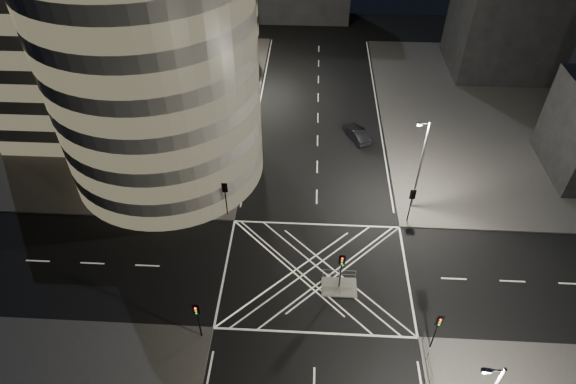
# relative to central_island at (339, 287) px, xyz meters

# --- Properties ---
(ground) EXTENTS (120.00, 120.00, 0.00)m
(ground) POSITION_rel_central_island_xyz_m (-2.00, 1.50, -0.07)
(ground) COLOR black
(ground) RESTS_ON ground
(sidewalk_far_left) EXTENTS (42.00, 42.00, 0.15)m
(sidewalk_far_left) POSITION_rel_central_island_xyz_m (-31.00, 28.50, 0.00)
(sidewalk_far_left) COLOR #4A4746
(sidewalk_far_left) RESTS_ON ground
(sidewalk_far_right) EXTENTS (42.00, 42.00, 0.15)m
(sidewalk_far_right) POSITION_rel_central_island_xyz_m (27.00, 28.50, 0.00)
(sidewalk_far_right) COLOR #4A4746
(sidewalk_far_right) RESTS_ON ground
(central_island) EXTENTS (3.00, 2.00, 0.15)m
(central_island) POSITION_rel_central_island_xyz_m (0.00, 0.00, 0.00)
(central_island) COLOR slate
(central_island) RESTS_ON ground
(office_tower_curved) EXTENTS (30.00, 29.00, 27.20)m
(office_tower_curved) POSITION_rel_central_island_xyz_m (-22.74, 20.24, 12.58)
(office_tower_curved) COLOR gray
(office_tower_curved) RESTS_ON sidewalk_far_left
(building_right_far) EXTENTS (14.00, 12.00, 15.00)m
(building_right_far) POSITION_rel_central_island_xyz_m (24.00, 41.50, 7.58)
(building_right_far) COLOR black
(building_right_far) RESTS_ON sidewalk_far_right
(tree_a) EXTENTS (4.71, 4.71, 7.35)m
(tree_a) POSITION_rel_central_island_xyz_m (-12.50, 10.50, 4.71)
(tree_a) COLOR black
(tree_a) RESTS_ON sidewalk_far_left
(tree_b) EXTENTS (4.44, 4.44, 7.25)m
(tree_b) POSITION_rel_central_island_xyz_m (-12.50, 16.50, 4.76)
(tree_b) COLOR black
(tree_b) RESTS_ON sidewalk_far_left
(tree_c) EXTENTS (4.35, 4.35, 6.88)m
(tree_c) POSITION_rel_central_island_xyz_m (-12.50, 22.50, 4.44)
(tree_c) COLOR black
(tree_c) RESTS_ON sidewalk_far_left
(tree_d) EXTENTS (5.13, 5.13, 8.16)m
(tree_d) POSITION_rel_central_island_xyz_m (-12.50, 28.50, 5.28)
(tree_d) COLOR black
(tree_d) RESTS_ON sidewalk_far_left
(tree_e) EXTENTS (4.58, 4.58, 6.79)m
(tree_e) POSITION_rel_central_island_xyz_m (-12.50, 34.50, 4.23)
(tree_e) COLOR black
(tree_e) RESTS_ON sidewalk_far_left
(traffic_signal_fl) EXTENTS (0.55, 0.22, 4.00)m
(traffic_signal_fl) POSITION_rel_central_island_xyz_m (-10.80, 8.30, 2.84)
(traffic_signal_fl) COLOR black
(traffic_signal_fl) RESTS_ON sidewalk_far_left
(traffic_signal_nl) EXTENTS (0.55, 0.22, 4.00)m
(traffic_signal_nl) POSITION_rel_central_island_xyz_m (-10.80, -5.30, 2.84)
(traffic_signal_nl) COLOR black
(traffic_signal_nl) RESTS_ON sidewalk_near_left
(traffic_signal_fr) EXTENTS (0.55, 0.22, 4.00)m
(traffic_signal_fr) POSITION_rel_central_island_xyz_m (6.80, 8.30, 2.84)
(traffic_signal_fr) COLOR black
(traffic_signal_fr) RESTS_ON sidewalk_far_right
(traffic_signal_nr) EXTENTS (0.55, 0.22, 4.00)m
(traffic_signal_nr) POSITION_rel_central_island_xyz_m (6.80, -5.30, 2.84)
(traffic_signal_nr) COLOR black
(traffic_signal_nr) RESTS_ON sidewalk_near_right
(traffic_signal_island) EXTENTS (0.55, 0.22, 4.00)m
(traffic_signal_island) POSITION_rel_central_island_xyz_m (0.00, 0.00, 2.84)
(traffic_signal_island) COLOR black
(traffic_signal_island) RESTS_ON central_island
(street_lamp_left_near) EXTENTS (1.25, 0.25, 10.00)m
(street_lamp_left_near) POSITION_rel_central_island_xyz_m (-11.44, 13.50, 5.47)
(street_lamp_left_near) COLOR slate
(street_lamp_left_near) RESTS_ON sidewalk_far_left
(street_lamp_left_far) EXTENTS (1.25, 0.25, 10.00)m
(street_lamp_left_far) POSITION_rel_central_island_xyz_m (-11.44, 31.50, 5.47)
(street_lamp_left_far) COLOR slate
(street_lamp_left_far) RESTS_ON sidewalk_far_left
(street_lamp_right_far) EXTENTS (1.25, 0.25, 10.00)m
(street_lamp_right_far) POSITION_rel_central_island_xyz_m (7.44, 10.50, 5.47)
(street_lamp_right_far) COLOR slate
(street_lamp_right_far) RESTS_ON sidewalk_far_right
(railing_island_south) EXTENTS (2.80, 0.06, 1.10)m
(railing_island_south) POSITION_rel_central_island_xyz_m (0.00, -0.90, 0.62)
(railing_island_south) COLOR slate
(railing_island_south) RESTS_ON central_island
(railing_island_north) EXTENTS (2.80, 0.06, 1.10)m
(railing_island_north) POSITION_rel_central_island_xyz_m (0.00, 0.90, 0.62)
(railing_island_north) COLOR slate
(railing_island_north) RESTS_ON central_island
(sedan) EXTENTS (3.28, 4.76, 1.49)m
(sedan) POSITION_rel_central_island_xyz_m (2.65, 22.13, 0.67)
(sedan) COLOR black
(sedan) RESTS_ON ground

